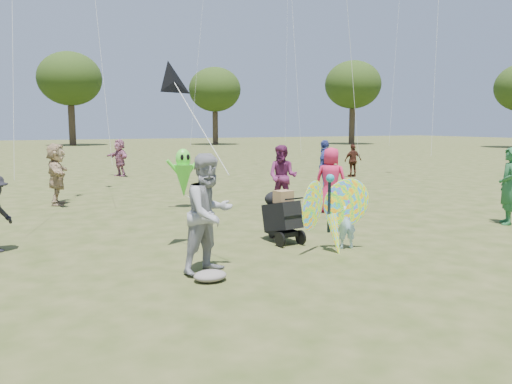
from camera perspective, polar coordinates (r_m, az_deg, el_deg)
ground at (r=8.92m, az=5.45°, el=-8.11°), size 160.00×160.00×0.00m
child_girl at (r=9.97m, az=10.28°, el=-3.32°), size 0.45×0.35×1.08m
adult_man at (r=8.20m, az=-5.36°, el=-2.45°), size 1.16×1.04×1.97m
grey_bag at (r=7.93m, az=-5.27°, el=-9.51°), size 0.53×0.43×0.17m
crowd_a at (r=13.97m, az=8.55°, el=1.37°), size 1.03×1.04×1.81m
crowd_c at (r=18.16m, az=7.87°, el=2.95°), size 1.15×1.06×1.89m
crowd_d at (r=16.26m, az=-21.82°, el=1.90°), size 0.78×1.80×1.88m
crowd_e at (r=14.56m, az=3.06°, el=1.76°), size 1.12×1.13×1.84m
crowd_f at (r=13.63m, az=26.89°, el=0.61°), size 0.79×0.82×1.88m
crowd_h at (r=23.76m, az=11.02°, el=3.56°), size 0.92×0.43×1.54m
crowd_j at (r=24.50m, az=-15.32°, el=3.80°), size 1.03×1.71×1.76m
jogging_stroller at (r=10.35m, az=2.88°, el=-2.39°), size 0.58×1.09×1.09m
butterfly_kite at (r=9.61m, az=8.63°, el=-2.44°), size 1.74×0.75×1.70m
delta_kite_rig at (r=9.51m, az=-9.34°, el=12.28°), size 0.94×1.74×2.04m
alien_kite at (r=14.72m, az=-8.29°, el=1.94°), size 1.12×0.69×1.74m
tree_line at (r=53.12m, az=-17.54°, el=12.14°), size 91.78×33.60×10.79m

